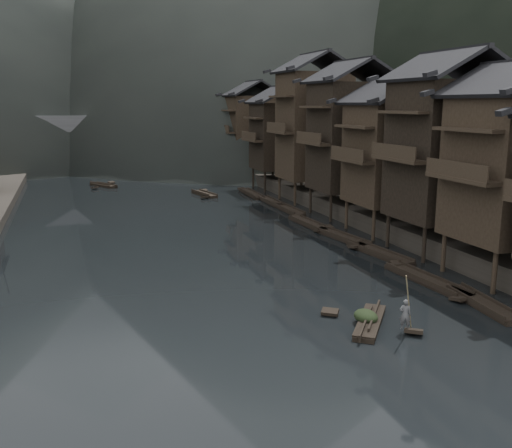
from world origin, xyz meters
name	(u,v)px	position (x,y,z in m)	size (l,w,h in m)	color
water	(245,301)	(0.00, 0.00, 0.00)	(300.00, 300.00, 0.00)	black
right_bank	(399,176)	(35.00, 40.00, 0.90)	(40.00, 200.00, 1.80)	#2D2823
stilt_houses	(357,125)	(17.28, 19.73, 8.98)	(9.00, 67.60, 16.69)	black
moored_sampans	(324,228)	(11.99, 15.28, 0.20)	(2.49, 48.25, 0.47)	black
midriver_boats	(152,189)	(0.93, 43.31, 0.20)	(14.02, 17.20, 0.45)	black
stone_bridge	(122,138)	(0.00, 72.00, 5.11)	(40.00, 6.00, 9.00)	#4C4C4F
hero_sampan	(370,321)	(4.92, -5.44, 0.20)	(3.77, 4.62, 0.44)	black
cargo_heap	(366,310)	(4.77, -5.25, 0.78)	(1.13, 1.48, 0.68)	black
boatman	(405,310)	(5.99, -6.88, 1.20)	(0.56, 0.37, 1.53)	#575759
bamboo_pole	(412,255)	(6.19, -6.88, 3.91)	(0.06, 0.06, 4.49)	#8C7A51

